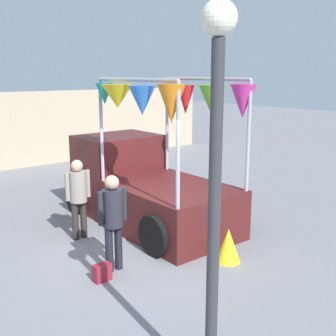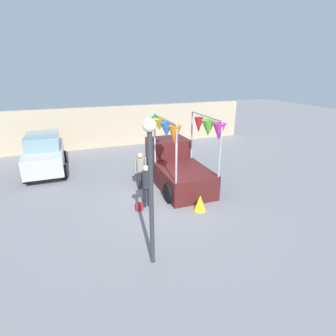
{
  "view_description": "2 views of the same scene",
  "coord_description": "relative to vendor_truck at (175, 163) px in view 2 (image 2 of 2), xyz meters",
  "views": [
    {
      "loc": [
        -4.04,
        -5.93,
        3.23
      ],
      "look_at": [
        0.82,
        0.07,
        1.48
      ],
      "focal_mm": 45.0,
      "sensor_mm": 36.0,
      "label": 1
    },
    {
      "loc": [
        -2.95,
        -8.77,
        4.82
      ],
      "look_at": [
        0.51,
        0.49,
        1.11
      ],
      "focal_mm": 28.0,
      "sensor_mm": 36.0,
      "label": 2
    }
  ],
  "objects": [
    {
      "name": "street_lamp",
      "position": [
        -2.55,
        -4.7,
        1.6
      ],
      "size": [
        0.32,
        0.32,
        3.84
      ],
      "color": "#333338",
      "rests_on": "ground"
    },
    {
      "name": "brick_boundary_wall",
      "position": [
        -1.21,
        7.14,
        0.38
      ],
      "size": [
        18.0,
        0.36,
        2.6
      ],
      "primitive_type": "cube",
      "color": "tan",
      "rests_on": "ground"
    },
    {
      "name": "folded_kite_bundle_sunflower",
      "position": [
        -0.12,
        -2.68,
        -0.62
      ],
      "size": [
        0.61,
        0.61,
        0.6
      ],
      "primitive_type": "cone",
      "rotation": [
        0.0,
        0.0,
        2.51
      ],
      "color": "yellow",
      "rests_on": "ground"
    },
    {
      "name": "person_vendor",
      "position": [
        -1.63,
        -0.09,
        0.04
      ],
      "size": [
        0.53,
        0.34,
        1.6
      ],
      "color": "#2D2823",
      "rests_on": "ground"
    },
    {
      "name": "ground_plane",
      "position": [
        -1.21,
        -1.41,
        -0.92
      ],
      "size": [
        60.0,
        60.0,
        0.0
      ],
      "primitive_type": "plane",
      "color": "slate"
    },
    {
      "name": "person_customer",
      "position": [
        -1.84,
        -1.72,
        0.07
      ],
      "size": [
        0.53,
        0.34,
        1.63
      ],
      "color": "black",
      "rests_on": "ground"
    },
    {
      "name": "handbag",
      "position": [
        -2.19,
        -1.92,
        -0.78
      ],
      "size": [
        0.28,
        0.16,
        0.28
      ],
      "primitive_type": "cube",
      "color": "maroon",
      "rests_on": "ground"
    },
    {
      "name": "parked_car",
      "position": [
        -5.55,
        3.59,
        0.03
      ],
      "size": [
        1.88,
        4.0,
        1.88
      ],
      "color": "#B7B7BC",
      "rests_on": "ground"
    },
    {
      "name": "vendor_truck",
      "position": [
        0.0,
        0.0,
        0.0
      ],
      "size": [
        2.43,
        4.11,
        3.14
      ],
      "color": "#4C1919",
      "rests_on": "ground"
    }
  ]
}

